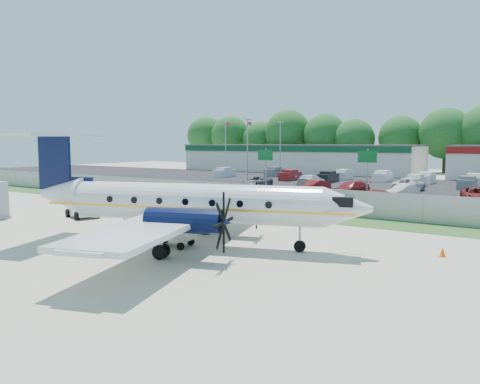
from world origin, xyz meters
The scene contains 30 objects.
ground centered at (0.00, 0.00, 0.00)m, with size 170.00×170.00×0.00m, color #BDB8A0.
grass_verge centered at (0.00, 12.00, 0.01)m, with size 170.00×4.00×0.02m, color #2D561E.
access_road centered at (0.00, 19.00, 0.01)m, with size 170.00×8.00×0.02m, color black.
parking_lot centered at (0.00, 40.00, 0.01)m, with size 170.00×32.00×0.02m, color black.
perimeter_fence centered at (0.00, 14.00, 1.00)m, with size 120.00×0.06×1.99m.
building_west centered at (-24.00, 61.98, 2.63)m, with size 46.40×12.40×5.24m.
sign_left centered at (-8.00, 22.91, 3.61)m, with size 1.80×0.26×5.00m.
sign_mid centered at (3.00, 22.91, 3.61)m, with size 1.80×0.26×5.00m.
flagpole_west centered at (-35.92, 55.00, 5.64)m, with size 1.06×0.12×10.00m.
flagpole_east centered at (-30.92, 55.00, 5.64)m, with size 1.06×0.12×10.00m.
light_pole_nw centered at (-20.00, 38.00, 5.23)m, with size 0.90×0.35×9.09m.
light_pole_sw centered at (-20.00, 48.00, 5.23)m, with size 0.90×0.35×9.09m.
tree_line centered at (0.00, 74.00, 0.00)m, with size 112.00×6.00×14.00m, color #185218, non-canonical shape.
aircraft centered at (0.94, -0.53, 2.35)m, with size 19.91×19.41×6.10m.
pushback_tug centered at (-11.66, 2.39, 0.67)m, with size 2.92×2.49×1.39m.
baggage_cart_near centered at (-4.71, 1.10, 0.46)m, with size 2.15×1.75×0.98m.
baggage_cart_far centered at (0.48, -1.29, 0.55)m, with size 2.52×1.86×1.18m.
cone_nose centered at (13.06, 4.36, 0.23)m, with size 0.34×0.34×0.48m.
cone_port_wing centered at (-1.23, -3.59, 0.26)m, with size 0.38×0.38×0.54m.
cone_starboard_wing centered at (-5.07, 7.62, 0.27)m, with size 0.41×0.41×0.58m.
road_car_west centered at (-18.50, 17.73, 0.00)m, with size 2.19×5.38×1.56m, color silver.
road_car_mid centered at (3.89, 21.18, 0.00)m, with size 2.35×5.09×1.41m, color maroon.
parked_car_a centered at (-13.44, 29.89, 0.00)m, with size 2.43×5.27×1.46m, color #595B5E.
parked_car_b centered at (-5.08, 29.10, 0.00)m, with size 1.40×4.02×1.32m, color maroon.
parked_car_c centered at (-0.47, 28.14, 0.00)m, with size 2.07×5.10×1.48m, color maroon.
parked_car_d centered at (4.84, 28.53, 0.00)m, with size 1.42×4.07×1.34m, color beige.
parked_car_e centered at (11.61, 28.62, 0.00)m, with size 2.34×5.08×1.41m, color maroon.
parked_car_f centered at (-8.23, 34.81, 0.00)m, with size 2.20×5.41×1.57m, color silver.
parked_car_g centered at (3.78, 35.41, 0.00)m, with size 2.62×5.68×1.58m, color silver.
far_parking_rows centered at (0.00, 45.00, 0.00)m, with size 56.00×10.00×1.60m, color gray, non-canonical shape.
Camera 1 is at (17.24, -19.91, 5.57)m, focal length 35.00 mm.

